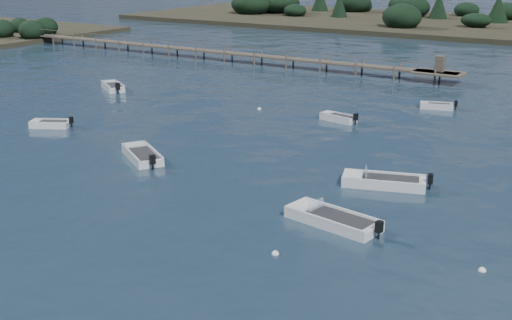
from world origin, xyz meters
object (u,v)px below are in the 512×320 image
Objects in this scene: dinghy_mid_white_b at (383,183)px; dinghy_extra_a at (51,125)px; dinghy_mid_white_a at (332,221)px; tender_far_grey_b at (437,107)px; tender_far_grey at (113,88)px; dinghy_mid_grey at (142,156)px; jetty at (228,53)px; tender_far_white at (338,119)px.

dinghy_extra_a is (-26.06, -1.09, -0.02)m from dinghy_mid_white_b.
dinghy_mid_white_a is 6.36m from dinghy_mid_white_b.
dinghy_mid_white_b is at bearing -81.24° from tender_far_grey_b.
dinghy_mid_white_b is 1.29× the size of tender_far_grey.
dinghy_mid_white_b is 15.28m from dinghy_mid_grey.
dinghy_extra_a is 0.05× the size of jetty.
tender_far_white is 0.65× the size of dinghy_mid_white_b.
jetty reaches higher than tender_far_white.
tender_far_grey is 0.06× the size of jetty.
dinghy_extra_a is at bearing -65.38° from tender_far_grey.
tender_far_grey reaches higher than dinghy_extra_a.
jetty is (-32.15, 31.60, 0.82)m from dinghy_mid_white_b.
dinghy_extra_a is (-25.93, 5.27, -0.01)m from dinghy_mid_white_a.
dinghy_mid_grey reaches higher than tender_far_grey_b.
tender_far_grey is at bearing 138.58° from dinghy_mid_grey.
tender_far_white is 1.02× the size of dinghy_extra_a.
dinghy_extra_a is at bearing -143.27° from tender_far_white.
tender_far_white is at bearing 67.27° from dinghy_mid_grey.
jetty is (-23.75, 19.52, 0.83)m from tender_far_white.
jetty reaches higher than dinghy_extra_a.
dinghy_extra_a is at bearing -137.13° from tender_far_grey_b.
dinghy_mid_white_a is at bearing -91.16° from dinghy_mid_white_b.
dinghy_mid_grey is 22.61m from tender_far_grey.
dinghy_mid_white_b is 0.08× the size of jetty.
tender_far_white is 9.70m from tender_far_grey_b.
dinghy_mid_white_a is 1.16× the size of dinghy_mid_grey.
dinghy_mid_white_b reaches higher than tender_far_grey_b.
tender_far_white is at bearing 36.73° from dinghy_extra_a.
dinghy_extra_a is 0.82× the size of tender_far_grey.
dinghy_mid_white_a is at bearing -11.31° from dinghy_mid_grey.
tender_far_grey_b is 31.31m from dinghy_extra_a.
dinghy_mid_grey is at bearing -116.52° from tender_far_grey_b.
tender_far_grey_b is at bearing 56.93° from tender_far_white.
tender_far_grey_b is (5.29, 8.13, -0.01)m from tender_far_white.
tender_far_grey_b is at bearing -21.41° from jetty.
dinghy_extra_a reaches higher than tender_far_grey_b.
dinghy_mid_white_b is at bearing 12.87° from dinghy_mid_grey.
dinghy_mid_grey is at bearing -167.13° from dinghy_mid_white_b.
dinghy_mid_white_b is 1.64× the size of tender_far_grey_b.
jetty is at bearing 100.56° from dinghy_extra_a.
tender_far_grey_b is at bearing 42.87° from dinghy_extra_a.
dinghy_mid_white_a reaches higher than tender_far_white.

